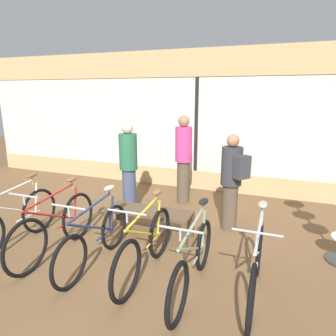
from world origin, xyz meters
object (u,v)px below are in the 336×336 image
object	(u,v)px
bicycle_left	(55,227)
customer_near_rack	(232,180)
bicycle_right	(193,262)
bicycle_far_right	(256,266)
bicycle_center_left	(95,239)
display_bench	(149,214)
bicycle_far_left	(14,221)
bicycle_center_right	(145,247)
customer_by_window	(129,166)
customer_mid_floor	(183,158)

from	to	relation	value
bicycle_left	customer_near_rack	distance (m)	2.80
bicycle_right	bicycle_far_right	distance (m)	0.71
bicycle_center_left	bicycle_right	world-z (taller)	bicycle_center_left
bicycle_right	display_bench	xyz separation A→B (m)	(-1.06, 1.12, -0.02)
display_bench	bicycle_far_left	bearing A→B (deg)	-149.46
bicycle_center_left	bicycle_center_right	bearing A→B (deg)	2.52
bicycle_far_right	customer_by_window	size ratio (longest dim) A/B	0.98
bicycle_center_right	customer_mid_floor	size ratio (longest dim) A/B	0.93
bicycle_center_left	customer_by_window	bearing A→B (deg)	103.85
display_bench	customer_near_rack	world-z (taller)	customer_near_rack
bicycle_left	bicycle_far_left	bearing A→B (deg)	-177.95
bicycle_far_right	display_bench	bearing A→B (deg)	150.65
bicycle_left	bicycle_right	distance (m)	2.06
bicycle_left	customer_by_window	distance (m)	1.88
customer_mid_floor	customer_by_window	bearing A→B (deg)	-134.96
bicycle_center_right	bicycle_right	bearing A→B (deg)	-9.03
bicycle_far_right	customer_by_window	world-z (taller)	customer_by_window
bicycle_right	bicycle_far_right	xyz separation A→B (m)	(0.69, 0.14, 0.02)
bicycle_right	display_bench	distance (m)	1.54
bicycle_center_left	bicycle_center_right	xyz separation A→B (m)	(0.72, 0.03, 0.01)
bicycle_right	bicycle_far_right	world-z (taller)	bicycle_far_right
bicycle_left	bicycle_far_right	bearing A→B (deg)	0.42
customer_near_rack	customer_mid_floor	world-z (taller)	customer_mid_floor
bicycle_far_left	customer_mid_floor	distance (m)	3.25
bicycle_right	bicycle_center_left	bearing A→B (deg)	177.02
bicycle_far_right	bicycle_far_left	bearing A→B (deg)	-179.23
bicycle_center_left	customer_mid_floor	world-z (taller)	customer_mid_floor
bicycle_far_left	customer_by_window	xyz separation A→B (m)	(0.98, 1.82, 0.52)
customer_mid_floor	bicycle_left	bearing A→B (deg)	-112.03
bicycle_left	bicycle_center_left	bearing A→B (deg)	-3.79
bicycle_far_right	bicycle_center_right	bearing A→B (deg)	-178.55
display_bench	customer_by_window	size ratio (longest dim) A/B	0.80
bicycle_center_right	customer_near_rack	world-z (taller)	customer_near_rack
bicycle_center_right	bicycle_far_right	xyz separation A→B (m)	(1.34, 0.03, 0.00)
bicycle_center_right	display_bench	bearing A→B (deg)	111.86
bicycle_center_left	display_bench	world-z (taller)	bicycle_center_left
customer_near_rack	bicycle_center_right	bearing A→B (deg)	-115.04
bicycle_left	customer_by_window	bearing A→B (deg)	82.55
display_bench	customer_by_window	distance (m)	1.24
display_bench	customer_near_rack	xyz separation A→B (m)	(1.20, 0.67, 0.52)
customer_near_rack	customer_mid_floor	distance (m)	1.49
display_bench	bicycle_center_left	bearing A→B (deg)	-106.66
bicycle_center_left	customer_by_window	size ratio (longest dim) A/B	0.96
customer_by_window	bicycle_far_right	bearing A→B (deg)	-35.15
bicycle_left	customer_mid_floor	bearing A→B (deg)	67.97
display_bench	customer_near_rack	size ratio (longest dim) A/B	0.86
bicycle_right	customer_near_rack	size ratio (longest dim) A/B	1.06
bicycle_far_right	display_bench	distance (m)	2.01
bicycle_far_left	customer_near_rack	xyz separation A→B (m)	(2.94, 1.70, 0.47)
bicycle_far_left	bicycle_far_right	xyz separation A→B (m)	(3.50, 0.05, -0.01)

